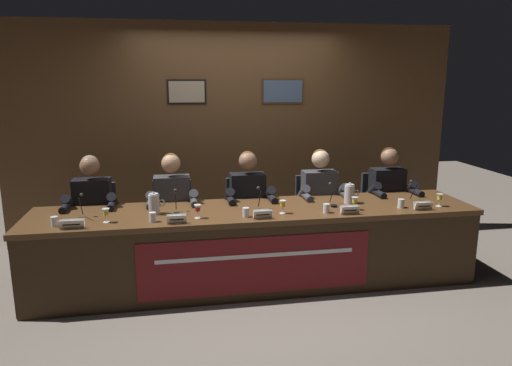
# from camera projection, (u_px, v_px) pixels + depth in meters

# --- Properties ---
(ground_plane) EXTENTS (12.00, 12.00, 0.00)m
(ground_plane) POSITION_uv_depth(u_px,v_px,m) (256.00, 281.00, 4.67)
(ground_plane) COLOR #70665B
(wall_back_panelled) EXTENTS (5.41, 0.14, 2.60)m
(wall_back_panelled) POSITION_uv_depth(u_px,v_px,m) (235.00, 133.00, 5.77)
(wall_back_panelled) COLOR brown
(wall_back_panelled) RESTS_ON ground_plane
(conference_table) EXTENTS (4.21, 0.87, 0.75)m
(conference_table) POSITION_uv_depth(u_px,v_px,m) (258.00, 235.00, 4.44)
(conference_table) COLOR brown
(conference_table) RESTS_ON ground_plane
(chair_far_left) EXTENTS (0.44, 0.44, 0.90)m
(chair_far_left) POSITION_uv_depth(u_px,v_px,m) (97.00, 229.00, 4.90)
(chair_far_left) COLOR black
(chair_far_left) RESTS_ON ground_plane
(panelist_far_left) EXTENTS (0.51, 0.48, 1.23)m
(panelist_far_left) POSITION_uv_depth(u_px,v_px,m) (92.00, 208.00, 4.65)
(panelist_far_left) COLOR black
(panelist_far_left) RESTS_ON ground_plane
(nameplate_far_left) EXTENTS (0.20, 0.06, 0.08)m
(nameplate_far_left) POSITION_uv_depth(u_px,v_px,m) (72.00, 224.00, 3.90)
(nameplate_far_left) COLOR white
(nameplate_far_left) RESTS_ON conference_table
(juice_glass_far_left) EXTENTS (0.06, 0.06, 0.12)m
(juice_glass_far_left) POSITION_uv_depth(u_px,v_px,m) (106.00, 213.00, 4.06)
(juice_glass_far_left) COLOR white
(juice_glass_far_left) RESTS_ON conference_table
(water_cup_far_left) EXTENTS (0.06, 0.06, 0.08)m
(water_cup_far_left) POSITION_uv_depth(u_px,v_px,m) (55.00, 222.00, 3.96)
(water_cup_far_left) COLOR silver
(water_cup_far_left) RESTS_ON conference_table
(microphone_far_left) EXTENTS (0.06, 0.17, 0.22)m
(microphone_far_left) POSITION_uv_depth(u_px,v_px,m) (81.00, 211.00, 4.16)
(microphone_far_left) COLOR black
(microphone_far_left) RESTS_ON conference_table
(chair_left) EXTENTS (0.44, 0.44, 0.90)m
(chair_left) POSITION_uv_depth(u_px,v_px,m) (173.00, 225.00, 5.04)
(chair_left) COLOR black
(chair_left) RESTS_ON ground_plane
(panelist_left) EXTENTS (0.51, 0.48, 1.23)m
(panelist_left) POSITION_uv_depth(u_px,v_px,m) (173.00, 205.00, 4.79)
(panelist_left) COLOR black
(panelist_left) RESTS_ON ground_plane
(nameplate_left) EXTENTS (0.17, 0.06, 0.08)m
(nameplate_left) POSITION_uv_depth(u_px,v_px,m) (177.00, 219.00, 4.04)
(nameplate_left) COLOR white
(nameplate_left) RESTS_ON conference_table
(juice_glass_left) EXTENTS (0.06, 0.06, 0.12)m
(juice_glass_left) POSITION_uv_depth(u_px,v_px,m) (198.00, 209.00, 4.18)
(juice_glass_left) COLOR white
(juice_glass_left) RESTS_ON conference_table
(water_cup_left) EXTENTS (0.06, 0.06, 0.08)m
(water_cup_left) POSITION_uv_depth(u_px,v_px,m) (153.00, 218.00, 4.09)
(water_cup_left) COLOR silver
(water_cup_left) RESTS_ON conference_table
(microphone_left) EXTENTS (0.06, 0.17, 0.22)m
(microphone_left) POSITION_uv_depth(u_px,v_px,m) (176.00, 206.00, 4.32)
(microphone_left) COLOR black
(microphone_left) RESTS_ON conference_table
(chair_center) EXTENTS (0.44, 0.44, 0.90)m
(chair_center) POSITION_uv_depth(u_px,v_px,m) (246.00, 221.00, 5.17)
(chair_center) COLOR black
(chair_center) RESTS_ON ground_plane
(panelist_center) EXTENTS (0.51, 0.48, 1.23)m
(panelist_center) POSITION_uv_depth(u_px,v_px,m) (249.00, 201.00, 4.92)
(panelist_center) COLOR black
(panelist_center) RESTS_ON ground_plane
(nameplate_center) EXTENTS (0.17, 0.06, 0.08)m
(nameplate_center) POSITION_uv_depth(u_px,v_px,m) (263.00, 214.00, 4.18)
(nameplate_center) COLOR white
(nameplate_center) RESTS_ON conference_table
(juice_glass_center) EXTENTS (0.06, 0.06, 0.12)m
(juice_glass_center) POSITION_uv_depth(u_px,v_px,m) (283.00, 204.00, 4.33)
(juice_glass_center) COLOR white
(juice_glass_center) RESTS_ON conference_table
(water_cup_center) EXTENTS (0.06, 0.06, 0.08)m
(water_cup_center) POSITION_uv_depth(u_px,v_px,m) (246.00, 213.00, 4.23)
(water_cup_center) COLOR silver
(water_cup_center) RESTS_ON conference_table
(microphone_center) EXTENTS (0.06, 0.17, 0.22)m
(microphone_center) POSITION_uv_depth(u_px,v_px,m) (260.00, 203.00, 4.42)
(microphone_center) COLOR black
(microphone_center) RESTS_ON conference_table
(chair_right) EXTENTS (0.44, 0.44, 0.90)m
(chair_right) POSITION_uv_depth(u_px,v_px,m) (315.00, 217.00, 5.30)
(chair_right) COLOR black
(chair_right) RESTS_ON ground_plane
(panelist_right) EXTENTS (0.51, 0.48, 1.23)m
(panelist_right) POSITION_uv_depth(u_px,v_px,m) (321.00, 198.00, 5.05)
(panelist_right) COLOR black
(panelist_right) RESTS_ON ground_plane
(nameplate_right) EXTENTS (0.17, 0.06, 0.08)m
(nameplate_right) POSITION_uv_depth(u_px,v_px,m) (350.00, 210.00, 4.32)
(nameplate_right) COLOR white
(nameplate_right) RESTS_ON conference_table
(juice_glass_right) EXTENTS (0.06, 0.06, 0.12)m
(juice_glass_right) POSITION_uv_depth(u_px,v_px,m) (355.00, 201.00, 4.45)
(juice_glass_right) COLOR white
(juice_glass_right) RESTS_ON conference_table
(water_cup_right) EXTENTS (0.06, 0.06, 0.08)m
(water_cup_right) POSITION_uv_depth(u_px,v_px,m) (326.00, 209.00, 4.36)
(water_cup_right) COLOR silver
(water_cup_right) RESTS_ON conference_table
(microphone_right) EXTENTS (0.06, 0.17, 0.22)m
(microphone_right) POSITION_uv_depth(u_px,v_px,m) (333.00, 198.00, 4.59)
(microphone_right) COLOR black
(microphone_right) RESTS_ON conference_table
(chair_far_right) EXTENTS (0.44, 0.44, 0.90)m
(chair_far_right) POSITION_uv_depth(u_px,v_px,m) (381.00, 214.00, 5.44)
(chair_far_right) COLOR black
(chair_far_right) RESTS_ON ground_plane
(panelist_far_right) EXTENTS (0.51, 0.48, 1.23)m
(panelist_far_right) POSITION_uv_depth(u_px,v_px,m) (390.00, 195.00, 5.19)
(panelist_far_right) COLOR black
(panelist_far_right) RESTS_ON ground_plane
(nameplate_far_right) EXTENTS (0.17, 0.06, 0.08)m
(nameplate_far_right) POSITION_uv_depth(u_px,v_px,m) (423.00, 206.00, 4.46)
(nameplate_far_right) COLOR white
(nameplate_far_right) RESTS_ON conference_table
(juice_glass_far_right) EXTENTS (0.06, 0.06, 0.12)m
(juice_glass_far_right) POSITION_uv_depth(u_px,v_px,m) (440.00, 198.00, 4.57)
(juice_glass_far_right) COLOR white
(juice_glass_far_right) RESTS_ON conference_table
(water_cup_far_right) EXTENTS (0.06, 0.06, 0.08)m
(water_cup_far_right) POSITION_uv_depth(u_px,v_px,m) (401.00, 204.00, 4.54)
(water_cup_far_right) COLOR silver
(water_cup_far_right) RESTS_ON conference_table
(microphone_far_right) EXTENTS (0.06, 0.17, 0.22)m
(microphone_far_right) POSITION_uv_depth(u_px,v_px,m) (414.00, 196.00, 4.71)
(microphone_far_right) COLOR black
(microphone_far_right) RESTS_ON conference_table
(water_pitcher_left_side) EXTENTS (0.15, 0.10, 0.21)m
(water_pitcher_left_side) POSITION_uv_depth(u_px,v_px,m) (154.00, 204.00, 4.32)
(water_pitcher_left_side) COLOR silver
(water_pitcher_left_side) RESTS_ON conference_table
(water_pitcher_right_side) EXTENTS (0.15, 0.10, 0.21)m
(water_pitcher_right_side) POSITION_uv_depth(u_px,v_px,m) (350.00, 194.00, 4.69)
(water_pitcher_right_side) COLOR silver
(water_pitcher_right_side) RESTS_ON conference_table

